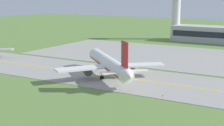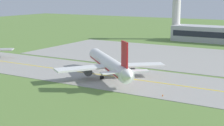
# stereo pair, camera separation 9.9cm
# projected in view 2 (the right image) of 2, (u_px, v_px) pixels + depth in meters

# --- Properties ---
(ground_plane) EXTENTS (500.00, 500.00, 0.00)m
(ground_plane) POSITION_uv_depth(u_px,v_px,m) (131.00, 79.00, 101.50)
(ground_plane) COLOR olive
(taxiway_strip) EXTENTS (240.00, 28.00, 0.10)m
(taxiway_strip) POSITION_uv_depth(u_px,v_px,m) (131.00, 79.00, 101.49)
(taxiway_strip) COLOR #9E9B93
(taxiway_strip) RESTS_ON ground
(apron_pad) EXTENTS (140.00, 52.00, 0.10)m
(apron_pad) POSITION_uv_depth(u_px,v_px,m) (206.00, 59.00, 132.01)
(apron_pad) COLOR #9E9B93
(apron_pad) RESTS_ON ground
(taxiway_centreline) EXTENTS (220.00, 0.60, 0.01)m
(taxiway_centreline) POSITION_uv_depth(u_px,v_px,m) (131.00, 79.00, 101.48)
(taxiway_centreline) COLOR yellow
(taxiway_centreline) RESTS_ON taxiway_strip
(airplane_lead) EXTENTS (31.79, 30.65, 12.70)m
(airplane_lead) POSITION_uv_depth(u_px,v_px,m) (109.00, 64.00, 102.48)
(airplane_lead) COLOR white
(airplane_lead) RESTS_ON ground
(control_tower) EXTENTS (7.60, 7.60, 27.40)m
(control_tower) POSITION_uv_depth(u_px,v_px,m) (176.00, 9.00, 187.55)
(control_tower) COLOR silver
(control_tower) RESTS_ON ground
(traffic_cone_near_edge) EXTENTS (0.44, 0.44, 0.60)m
(traffic_cone_near_edge) POSITION_uv_depth(u_px,v_px,m) (163.00, 95.00, 84.45)
(traffic_cone_near_edge) COLOR orange
(traffic_cone_near_edge) RESTS_ON ground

